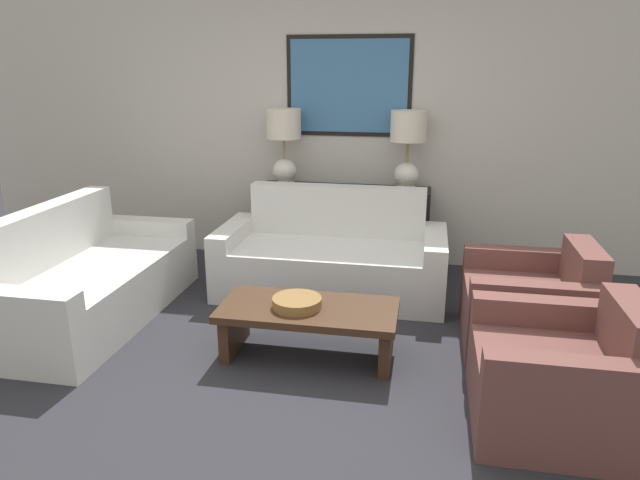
# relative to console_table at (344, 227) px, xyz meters

# --- Properties ---
(ground_plane) EXTENTS (20.00, 20.00, 0.00)m
(ground_plane) POSITION_rel_console_table_xyz_m (0.00, -2.23, -0.39)
(ground_plane) COLOR #28282D
(back_wall) EXTENTS (7.80, 0.12, 2.65)m
(back_wall) POSITION_rel_console_table_xyz_m (0.00, 0.27, 0.94)
(back_wall) COLOR beige
(back_wall) RESTS_ON ground_plane
(console_table) EXTENTS (1.62, 0.38, 0.78)m
(console_table) POSITION_rel_console_table_xyz_m (0.00, 0.00, 0.00)
(console_table) COLOR black
(console_table) RESTS_ON ground_plane
(table_lamp_left) EXTENTS (0.32, 0.32, 0.72)m
(table_lamp_left) POSITION_rel_console_table_xyz_m (-0.58, 0.00, 0.83)
(table_lamp_left) COLOR silver
(table_lamp_left) RESTS_ON console_table
(table_lamp_right) EXTENTS (0.32, 0.32, 0.72)m
(table_lamp_right) POSITION_rel_console_table_xyz_m (0.58, 0.00, 0.83)
(table_lamp_right) COLOR silver
(table_lamp_right) RESTS_ON console_table
(couch_by_back_wall) EXTENTS (1.91, 0.87, 0.87)m
(couch_by_back_wall) POSITION_rel_console_table_xyz_m (0.00, -0.68, -0.10)
(couch_by_back_wall) COLOR silver
(couch_by_back_wall) RESTS_ON ground_plane
(couch_by_side) EXTENTS (0.87, 1.91, 0.87)m
(couch_by_side) POSITION_rel_console_table_xyz_m (-1.76, -1.55, -0.10)
(couch_by_side) COLOR silver
(couch_by_side) RESTS_ON ground_plane
(coffee_table) EXTENTS (1.18, 0.57, 0.36)m
(coffee_table) POSITION_rel_console_table_xyz_m (0.04, -1.85, -0.12)
(coffee_table) COLOR #3D2616
(coffee_table) RESTS_ON ground_plane
(decorative_bowl) EXTENTS (0.33, 0.33, 0.07)m
(decorative_bowl) POSITION_rel_console_table_xyz_m (-0.03, -1.87, 0.00)
(decorative_bowl) COLOR olive
(decorative_bowl) RESTS_ON coffee_table
(armchair_near_back_wall) EXTENTS (0.86, 0.87, 0.73)m
(armchair_near_back_wall) POSITION_rel_console_table_xyz_m (1.53, -1.36, -0.12)
(armchair_near_back_wall) COLOR brown
(armchair_near_back_wall) RESTS_ON ground_plane
(armchair_near_camera) EXTENTS (0.86, 0.87, 0.73)m
(armchair_near_camera) POSITION_rel_console_table_xyz_m (1.53, -2.34, -0.12)
(armchair_near_camera) COLOR brown
(armchair_near_camera) RESTS_ON ground_plane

